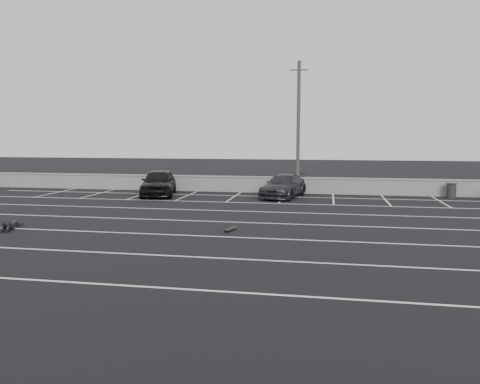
% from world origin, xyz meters
% --- Properties ---
extents(ground, '(120.00, 120.00, 0.00)m').
position_xyz_m(ground, '(0.00, 0.00, 0.00)').
color(ground, black).
rests_on(ground, ground).
extents(seawall, '(50.00, 0.45, 1.06)m').
position_xyz_m(seawall, '(0.00, 14.00, 0.55)').
color(seawall, gray).
rests_on(seawall, ground).
extents(stall_lines, '(36.00, 20.05, 0.01)m').
position_xyz_m(stall_lines, '(-0.08, 4.41, 0.00)').
color(stall_lines, silver).
rests_on(stall_lines, ground).
extents(car_left, '(3.08, 5.19, 1.65)m').
position_xyz_m(car_left, '(-6.79, 11.25, 0.83)').
color(car_left, black).
rests_on(car_left, ground).
extents(car_right, '(2.89, 5.04, 1.37)m').
position_xyz_m(car_right, '(1.01, 11.92, 0.69)').
color(car_right, '#232228').
rests_on(car_right, ground).
extents(utility_pole, '(1.11, 0.22, 8.33)m').
position_xyz_m(utility_pole, '(1.77, 13.20, 4.22)').
color(utility_pole, '#4C4238').
rests_on(utility_pole, ground).
extents(trash_bin, '(0.77, 0.77, 0.90)m').
position_xyz_m(trash_bin, '(10.99, 13.26, 0.46)').
color(trash_bin, '#262629').
rests_on(trash_bin, ground).
extents(person, '(2.25, 2.64, 0.41)m').
position_xyz_m(person, '(-8.97, 0.14, 0.21)').
color(person, black).
rests_on(person, ground).
extents(skateboard, '(0.41, 0.79, 0.09)m').
position_xyz_m(skateboard, '(-0.10, 1.13, 0.07)').
color(skateboard, black).
rests_on(skateboard, ground).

